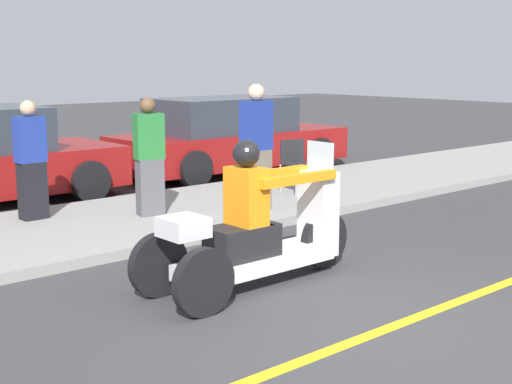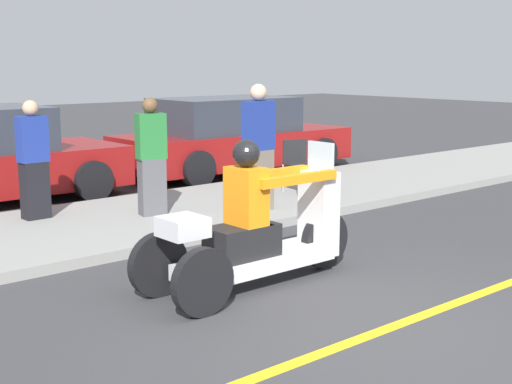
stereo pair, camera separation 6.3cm
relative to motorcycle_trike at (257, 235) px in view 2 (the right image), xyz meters
The scene contains 9 objects.
ground_plane 1.65m from the motorcycle_trike, 89.65° to the right, with size 60.00×60.00×0.00m, color #38383A.
lane_stripe 1.65m from the motorcycle_trike, 90.25° to the right, with size 24.00×0.12×0.01m.
sidewalk_strip 3.06m from the motorcycle_trike, 89.82° to the left, with size 28.00×2.80×0.12m.
motorcycle_trike is the anchor object (origin of this frame).
spectator_mid_group 3.02m from the motorcycle_trike, 49.05° to the left, with size 0.42×0.26×1.73m.
spectator_with_child 3.82m from the motorcycle_trike, 99.09° to the left, with size 0.37×0.23×1.54m.
spectator_by_tree 3.06m from the motorcycle_trike, 76.94° to the left, with size 0.41×0.30×1.57m.
folding_chair_curbside 4.43m from the motorcycle_trike, 40.85° to the left, with size 0.53×0.53×0.82m.
parked_car_lot_center 7.14m from the motorcycle_trike, 53.39° to the left, with size 4.75×2.01×1.46m.
Camera 2 is at (-4.35, -3.51, 2.16)m, focal length 50.00 mm.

